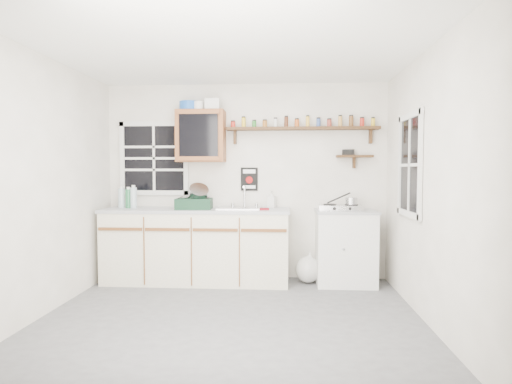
{
  "coord_description": "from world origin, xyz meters",
  "views": [
    {
      "loc": [
        0.5,
        -3.92,
        1.4
      ],
      "look_at": [
        0.21,
        0.55,
        1.17
      ],
      "focal_mm": 30.0,
      "sensor_mm": 36.0,
      "label": 1
    }
  ],
  "objects_px": {
    "main_cabinet": "(197,245)",
    "upper_cabinet": "(201,136)",
    "right_cabinet": "(345,247)",
    "hotplate": "(341,207)",
    "dish_rack": "(195,200)",
    "spice_shelf": "(303,127)"
  },
  "relations": [
    {
      "from": "main_cabinet",
      "to": "right_cabinet",
      "type": "bearing_deg",
      "value": 0.79
    },
    {
      "from": "right_cabinet",
      "to": "upper_cabinet",
      "type": "distance_m",
      "value": 2.26
    },
    {
      "from": "main_cabinet",
      "to": "upper_cabinet",
      "type": "distance_m",
      "value": 1.37
    },
    {
      "from": "right_cabinet",
      "to": "dish_rack",
      "type": "bearing_deg",
      "value": -177.79
    },
    {
      "from": "main_cabinet",
      "to": "right_cabinet",
      "type": "relative_size",
      "value": 2.54
    },
    {
      "from": "right_cabinet",
      "to": "hotplate",
      "type": "relative_size",
      "value": 1.7
    },
    {
      "from": "main_cabinet",
      "to": "upper_cabinet",
      "type": "relative_size",
      "value": 3.55
    },
    {
      "from": "upper_cabinet",
      "to": "right_cabinet",
      "type": "bearing_deg",
      "value": -3.76
    },
    {
      "from": "right_cabinet",
      "to": "spice_shelf",
      "type": "height_order",
      "value": "spice_shelf"
    },
    {
      "from": "main_cabinet",
      "to": "dish_rack",
      "type": "distance_m",
      "value": 0.56
    },
    {
      "from": "spice_shelf",
      "to": "right_cabinet",
      "type": "bearing_deg",
      "value": -19.86
    },
    {
      "from": "main_cabinet",
      "to": "hotplate",
      "type": "xyz_separation_m",
      "value": [
        1.77,
        0.01,
        0.48
      ]
    },
    {
      "from": "hotplate",
      "to": "upper_cabinet",
      "type": "bearing_deg",
      "value": 179.57
    },
    {
      "from": "right_cabinet",
      "to": "upper_cabinet",
      "type": "relative_size",
      "value": 1.4
    },
    {
      "from": "main_cabinet",
      "to": "upper_cabinet",
      "type": "xyz_separation_m",
      "value": [
        0.03,
        0.14,
        1.36
      ]
    },
    {
      "from": "dish_rack",
      "to": "hotplate",
      "type": "bearing_deg",
      "value": -2.03
    },
    {
      "from": "right_cabinet",
      "to": "hotplate",
      "type": "distance_m",
      "value": 0.49
    },
    {
      "from": "upper_cabinet",
      "to": "main_cabinet",
      "type": "bearing_deg",
      "value": -103.68
    },
    {
      "from": "right_cabinet",
      "to": "hotplate",
      "type": "xyz_separation_m",
      "value": [
        -0.06,
        -0.02,
        0.49
      ]
    },
    {
      "from": "main_cabinet",
      "to": "right_cabinet",
      "type": "distance_m",
      "value": 1.84
    },
    {
      "from": "upper_cabinet",
      "to": "dish_rack",
      "type": "xyz_separation_m",
      "value": [
        -0.04,
        -0.19,
        -0.8
      ]
    },
    {
      "from": "spice_shelf",
      "to": "hotplate",
      "type": "xyz_separation_m",
      "value": [
        0.45,
        -0.21,
        -0.99
      ]
    }
  ]
}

